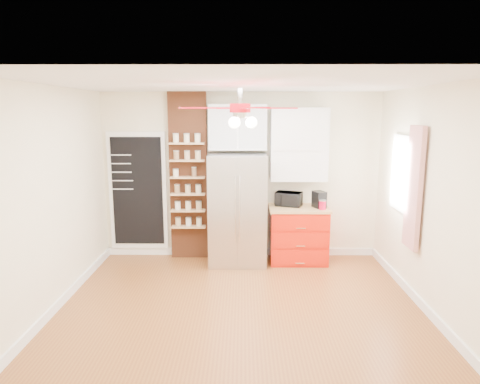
{
  "coord_description": "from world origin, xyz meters",
  "views": [
    {
      "loc": [
        0.03,
        -4.94,
        2.39
      ],
      "look_at": [
        -0.01,
        0.9,
        1.29
      ],
      "focal_mm": 32.0,
      "sensor_mm": 36.0,
      "label": 1
    }
  ],
  "objects_px": {
    "fridge": "(238,209)",
    "red_cabinet": "(298,234)",
    "coffee_maker": "(319,199)",
    "pantry_jar_oats": "(176,173)",
    "canister_left": "(322,205)",
    "ceiling_fan": "(240,109)",
    "toaster_oven": "(289,199)"
  },
  "relations": [
    {
      "from": "red_cabinet",
      "to": "toaster_oven",
      "type": "relative_size",
      "value": 2.33
    },
    {
      "from": "toaster_oven",
      "to": "coffee_maker",
      "type": "xyz_separation_m",
      "value": [
        0.47,
        -0.12,
        0.02
      ]
    },
    {
      "from": "red_cabinet",
      "to": "toaster_oven",
      "type": "height_order",
      "value": "toaster_oven"
    },
    {
      "from": "fridge",
      "to": "coffee_maker",
      "type": "distance_m",
      "value": 1.29
    },
    {
      "from": "red_cabinet",
      "to": "coffee_maker",
      "type": "distance_m",
      "value": 0.66
    },
    {
      "from": "ceiling_fan",
      "to": "canister_left",
      "type": "distance_m",
      "value": 2.45
    },
    {
      "from": "ceiling_fan",
      "to": "coffee_maker",
      "type": "xyz_separation_m",
      "value": [
        1.23,
        1.65,
        -1.39
      ]
    },
    {
      "from": "red_cabinet",
      "to": "toaster_oven",
      "type": "xyz_separation_m",
      "value": [
        -0.16,
        0.09,
        0.56
      ]
    },
    {
      "from": "fridge",
      "to": "pantry_jar_oats",
      "type": "height_order",
      "value": "fridge"
    },
    {
      "from": "canister_left",
      "to": "toaster_oven",
      "type": "bearing_deg",
      "value": 152.49
    },
    {
      "from": "canister_left",
      "to": "pantry_jar_oats",
      "type": "height_order",
      "value": "pantry_jar_oats"
    },
    {
      "from": "fridge",
      "to": "ceiling_fan",
      "type": "height_order",
      "value": "ceiling_fan"
    },
    {
      "from": "fridge",
      "to": "red_cabinet",
      "type": "xyz_separation_m",
      "value": [
        0.97,
        0.05,
        -0.42
      ]
    },
    {
      "from": "toaster_oven",
      "to": "pantry_jar_oats",
      "type": "distance_m",
      "value": 1.85
    },
    {
      "from": "fridge",
      "to": "pantry_jar_oats",
      "type": "bearing_deg",
      "value": 171.87
    },
    {
      "from": "fridge",
      "to": "ceiling_fan",
      "type": "relative_size",
      "value": 1.25
    },
    {
      "from": "canister_left",
      "to": "fridge",
      "type": "bearing_deg",
      "value": 174.81
    },
    {
      "from": "toaster_oven",
      "to": "canister_left",
      "type": "relative_size",
      "value": 2.98
    },
    {
      "from": "red_cabinet",
      "to": "ceiling_fan",
      "type": "height_order",
      "value": "ceiling_fan"
    },
    {
      "from": "canister_left",
      "to": "ceiling_fan",
      "type": "bearing_deg",
      "value": -129.88
    },
    {
      "from": "red_cabinet",
      "to": "ceiling_fan",
      "type": "relative_size",
      "value": 0.67
    },
    {
      "from": "red_cabinet",
      "to": "coffee_maker",
      "type": "bearing_deg",
      "value": -5.71
    },
    {
      "from": "red_cabinet",
      "to": "pantry_jar_oats",
      "type": "height_order",
      "value": "pantry_jar_oats"
    },
    {
      "from": "red_cabinet",
      "to": "ceiling_fan",
      "type": "bearing_deg",
      "value": -118.71
    },
    {
      "from": "pantry_jar_oats",
      "to": "fridge",
      "type": "bearing_deg",
      "value": -8.13
    },
    {
      "from": "red_cabinet",
      "to": "ceiling_fan",
      "type": "xyz_separation_m",
      "value": [
        -0.92,
        -1.68,
        1.97
      ]
    },
    {
      "from": "red_cabinet",
      "to": "canister_left",
      "type": "bearing_deg",
      "value": -26.28
    },
    {
      "from": "fridge",
      "to": "coffee_maker",
      "type": "bearing_deg",
      "value": 0.84
    },
    {
      "from": "coffee_maker",
      "to": "pantry_jar_oats",
      "type": "relative_size",
      "value": 2.26
    },
    {
      "from": "toaster_oven",
      "to": "fridge",
      "type": "bearing_deg",
      "value": -150.74
    },
    {
      "from": "fridge",
      "to": "red_cabinet",
      "type": "height_order",
      "value": "fridge"
    },
    {
      "from": "coffee_maker",
      "to": "pantry_jar_oats",
      "type": "xyz_separation_m",
      "value": [
        -2.27,
        0.12,
        0.4
      ]
    }
  ]
}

